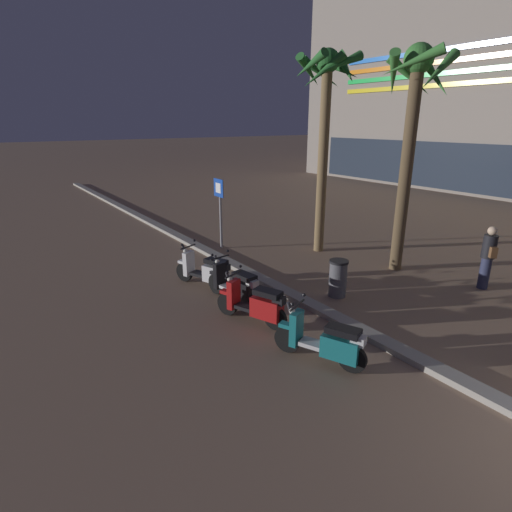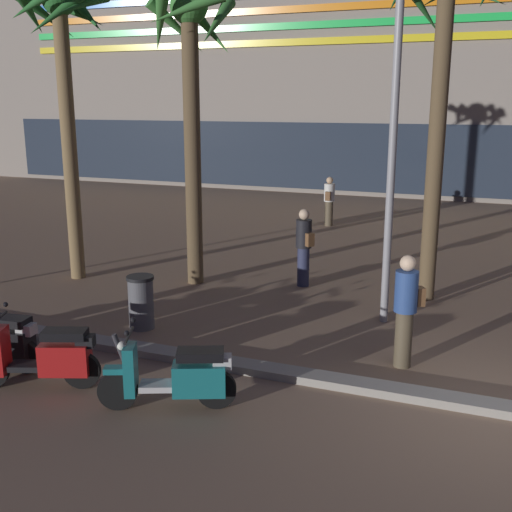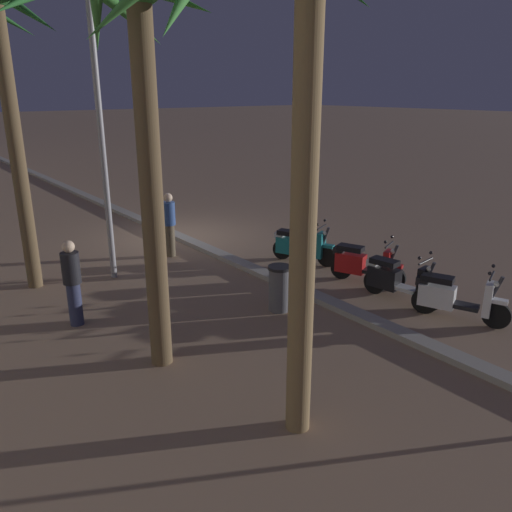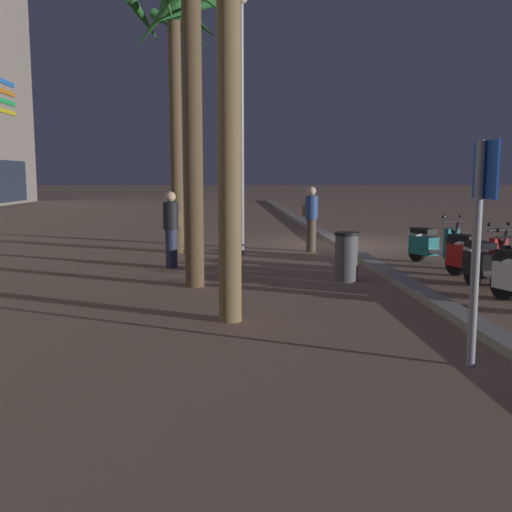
{
  "view_description": "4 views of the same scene",
  "coord_description": "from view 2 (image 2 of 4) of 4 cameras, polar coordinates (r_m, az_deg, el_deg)",
  "views": [
    {
      "loc": [
        0.48,
        -6.12,
        4.23
      ],
      "look_at": [
        -7.56,
        -0.44,
        0.95
      ],
      "focal_mm": 28.56,
      "sensor_mm": 36.0,
      "label": 1
    },
    {
      "loc": [
        -0.4,
        -7.91,
        3.91
      ],
      "look_at": [
        -4.71,
        3.03,
        0.98
      ],
      "focal_mm": 43.87,
      "sensor_mm": 36.0,
      "label": 2
    },
    {
      "loc": [
        -13.42,
        7.32,
        4.33
      ],
      "look_at": [
        -5.63,
        1.29,
        1.1
      ],
      "focal_mm": 35.77,
      "sensor_mm": 36.0,
      "label": 3
    },
    {
      "loc": [
        -17.43,
        3.4,
        2.05
      ],
      "look_at": [
        -8.6,
        2.93,
        0.84
      ],
      "focal_mm": 41.98,
      "sensor_mm": 36.0,
      "label": 4
    }
  ],
  "objects": [
    {
      "name": "pedestrian_strolling_near_curb",
      "position": [
        13.39,
        4.39,
        0.96
      ],
      "size": [
        0.44,
        0.4,
        1.68
      ],
      "color": "#2D3351",
      "rests_on": "ground"
    },
    {
      "name": "litter_bin",
      "position": [
        11.15,
        -10.44,
        -4.12
      ],
      "size": [
        0.48,
        0.48,
        0.95
      ],
      "color": "#56565B",
      "rests_on": "ground"
    },
    {
      "name": "scooter_teal_mid_centre",
      "position": [
        8.28,
        -7.17,
        -10.86
      ],
      "size": [
        1.69,
        0.89,
        1.17
      ],
      "color": "black",
      "rests_on": "ground"
    },
    {
      "name": "palm_tree_mid_walkway",
      "position": [
        13.34,
        -5.97,
        16.4
      ],
      "size": [
        2.01,
        2.04,
        6.13
      ],
      "color": "brown",
      "rests_on": "ground"
    },
    {
      "name": "pedestrian_by_palm_tree",
      "position": [
        9.54,
        13.49,
        -4.65
      ],
      "size": [
        0.45,
        0.39,
        1.73
      ],
      "color": "brown",
      "rests_on": "ground"
    },
    {
      "name": "pedestrian_window_shopping",
      "position": [
        20.05,
        6.69,
        5.07
      ],
      "size": [
        0.34,
        0.45,
        1.57
      ],
      "color": "brown",
      "rests_on": "ground"
    },
    {
      "name": "palm_tree_by_mall_entrance",
      "position": [
        12.63,
        16.73,
        17.86
      ],
      "size": [
        2.39,
        2.36,
        6.55
      ],
      "color": "brown",
      "rests_on": "ground"
    },
    {
      "name": "scooter_red_gap_after_mid",
      "position": [
        9.24,
        -18.66,
        -8.71
      ],
      "size": [
        1.71,
        0.85,
        1.17
      ],
      "color": "black",
      "rests_on": "ground"
    },
    {
      "name": "street_lamp",
      "position": [
        11.01,
        12.58,
        14.08
      ],
      "size": [
        0.36,
        0.36,
        6.52
      ],
      "color": "#939399",
      "rests_on": "ground"
    },
    {
      "name": "palm_tree_far_corner",
      "position": [
        14.28,
        -17.2,
        16.93
      ],
      "size": [
        1.9,
        1.93,
        6.28
      ],
      "color": "olive",
      "rests_on": "ground"
    }
  ]
}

